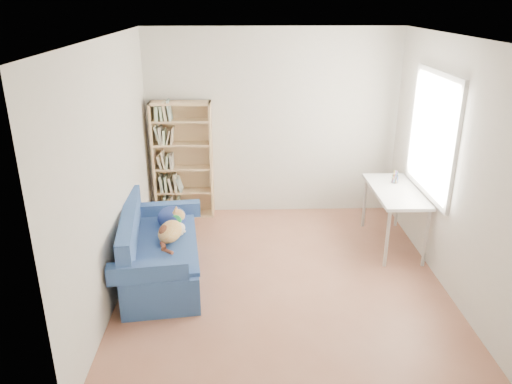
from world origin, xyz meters
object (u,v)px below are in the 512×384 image
at_px(desk, 395,195).
at_px(sofa, 159,251).
at_px(bookshelf, 183,165).
at_px(pen_cup, 395,178).

bearing_deg(desk, sofa, -166.36).
xyz_separation_m(sofa, bookshelf, (0.12, 1.71, 0.45)).
height_order(bookshelf, pen_cup, bookshelf).
xyz_separation_m(sofa, pen_cup, (2.88, 0.93, 0.50)).
xyz_separation_m(bookshelf, pen_cup, (2.76, -0.78, 0.05)).
distance_m(desk, pen_cup, 0.29).
bearing_deg(pen_cup, desk, -102.32).
relative_size(sofa, desk, 1.44).
height_order(sofa, pen_cup, pen_cup).
distance_m(bookshelf, pen_cup, 2.87).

